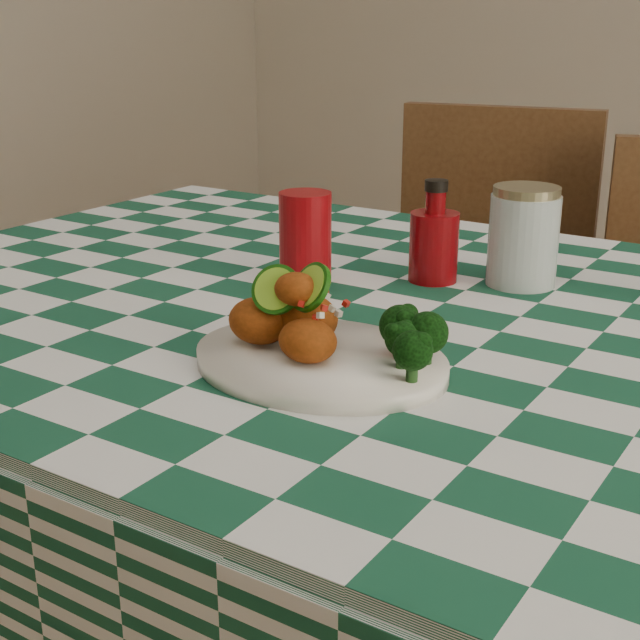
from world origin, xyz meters
The scene contains 8 objects.
dining_table centered at (0.00, 0.00, 0.39)m, with size 1.66×1.06×0.79m, color #154B33, non-canonical shape.
plate centered at (-0.01, -0.21, 0.80)m, with size 0.28×0.22×0.02m, color white, non-canonical shape.
fried_chicken_pile centered at (-0.04, -0.21, 0.85)m, with size 0.13×0.10×0.08m, color #9C3C0F, non-canonical shape.
broccoli_side centered at (0.08, -0.20, 0.83)m, with size 0.08×0.08×0.06m, color black, non-canonical shape.
red_tumbler centered at (-0.20, 0.05, 0.85)m, with size 0.07×0.07×0.13m, color maroon.
ketchup_bottle centered at (-0.06, 0.15, 0.86)m, with size 0.07×0.07×0.14m, color #6F0509, non-canonical shape.
mason_jar centered at (0.05, 0.20, 0.85)m, with size 0.09×0.09×0.14m, color #B2BCBA, non-canonical shape.
wooden_chair_left centered at (-0.24, 0.72, 0.48)m, with size 0.43×0.45×0.95m, color #472814, non-canonical shape.
Camera 1 is at (0.46, -0.94, 1.14)m, focal length 50.00 mm.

